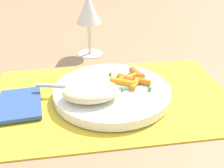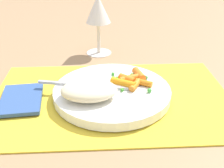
{
  "view_description": "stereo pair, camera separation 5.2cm",
  "coord_description": "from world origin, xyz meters",
  "px_view_note": "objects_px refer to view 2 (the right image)",
  "views": [
    {
      "loc": [
        -0.08,
        -0.51,
        0.31
      ],
      "look_at": [
        0.0,
        0.0,
        0.03
      ],
      "focal_mm": 45.53,
      "sensor_mm": 36.0,
      "label": 1
    },
    {
      "loc": [
        -0.03,
        -0.51,
        0.31
      ],
      "look_at": [
        0.0,
        0.0,
        0.03
      ],
      "focal_mm": 45.53,
      "sensor_mm": 36.0,
      "label": 2
    }
  ],
  "objects_px": {
    "rice_mound": "(89,90)",
    "carrot_portion": "(132,80)",
    "wine_glass": "(98,12)",
    "plate": "(112,92)",
    "fork": "(93,86)",
    "napkin": "(21,99)"
  },
  "relations": [
    {
      "from": "rice_mound",
      "to": "carrot_portion",
      "type": "distance_m",
      "value": 0.1
    },
    {
      "from": "rice_mound",
      "to": "carrot_portion",
      "type": "bearing_deg",
      "value": 31.16
    },
    {
      "from": "wine_glass",
      "to": "rice_mound",
      "type": "bearing_deg",
      "value": -94.54
    },
    {
      "from": "plate",
      "to": "wine_glass",
      "type": "bearing_deg",
      "value": 95.38
    },
    {
      "from": "plate",
      "to": "fork",
      "type": "xyz_separation_m",
      "value": [
        -0.04,
        0.01,
        0.01
      ]
    },
    {
      "from": "rice_mound",
      "to": "plate",
      "type": "bearing_deg",
      "value": 36.39
    },
    {
      "from": "rice_mound",
      "to": "wine_glass",
      "type": "distance_m",
      "value": 0.3
    },
    {
      "from": "rice_mound",
      "to": "fork",
      "type": "distance_m",
      "value": 0.04
    },
    {
      "from": "fork",
      "to": "wine_glass",
      "type": "bearing_deg",
      "value": 86.12
    },
    {
      "from": "plate",
      "to": "fork",
      "type": "height_order",
      "value": "fork"
    },
    {
      "from": "carrot_portion",
      "to": "wine_glass",
      "type": "xyz_separation_m",
      "value": [
        -0.07,
        0.23,
        0.09
      ]
    },
    {
      "from": "wine_glass",
      "to": "napkin",
      "type": "distance_m",
      "value": 0.33
    },
    {
      "from": "carrot_portion",
      "to": "wine_glass",
      "type": "height_order",
      "value": "wine_glass"
    },
    {
      "from": "plate",
      "to": "rice_mound",
      "type": "distance_m",
      "value": 0.06
    },
    {
      "from": "plate",
      "to": "carrot_portion",
      "type": "bearing_deg",
      "value": 24.75
    },
    {
      "from": "rice_mound",
      "to": "carrot_portion",
      "type": "relative_size",
      "value": 1.23
    },
    {
      "from": "carrot_portion",
      "to": "fork",
      "type": "relative_size",
      "value": 0.46
    },
    {
      "from": "plate",
      "to": "napkin",
      "type": "height_order",
      "value": "plate"
    },
    {
      "from": "carrot_portion",
      "to": "plate",
      "type": "bearing_deg",
      "value": -155.25
    },
    {
      "from": "napkin",
      "to": "rice_mound",
      "type": "bearing_deg",
      "value": -10.38
    },
    {
      "from": "fork",
      "to": "napkin",
      "type": "bearing_deg",
      "value": -173.43
    },
    {
      "from": "fork",
      "to": "rice_mound",
      "type": "bearing_deg",
      "value": -98.33
    }
  ]
}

